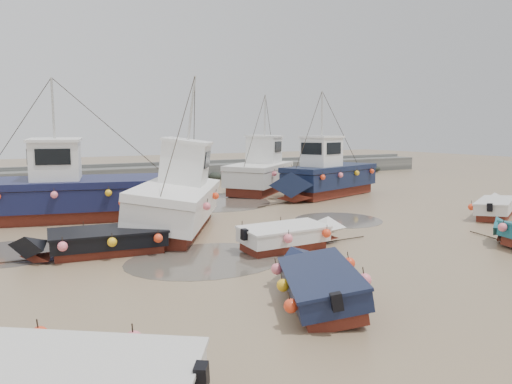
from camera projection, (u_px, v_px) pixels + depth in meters
ground at (268, 245)px, 17.55m from camera, size 120.00×120.00×0.00m
seawall at (110, 176)px, 36.34m from camera, size 60.00×4.92×1.50m
puddle_a at (207, 260)px, 15.61m from camera, size 5.18×5.18×0.01m
puddle_b at (338, 220)px, 22.40m from camera, size 3.86×3.86×0.01m
puddle_c at (11, 253)px, 16.45m from camera, size 4.47×4.47×0.01m
puddle_d at (208, 202)px, 28.01m from camera, size 6.69×6.69×0.01m
dinghy_0 at (40, 373)px, 7.25m from camera, size 5.49×4.39×1.43m
dinghy_1 at (321, 277)px, 11.90m from camera, size 3.30×5.42×1.43m
dinghy_3 at (497, 205)px, 23.24m from camera, size 5.47×3.32×1.43m
dinghy_4 at (97, 239)px, 16.09m from camera, size 6.00×2.22×1.43m
dinghy_5 at (292, 232)px, 16.97m from camera, size 5.29×1.92×1.43m
cabin_boat_0 at (69, 191)px, 22.25m from camera, size 11.48×5.16×6.22m
cabin_boat_1 at (177, 196)px, 20.46m from camera, size 6.66×9.56×6.22m
cabin_boat_2 at (324, 175)px, 29.80m from camera, size 9.86×4.71×6.22m
cabin_boat_3 at (262, 171)px, 32.43m from camera, size 8.08×7.24×6.22m
person at (169, 223)px, 21.62m from camera, size 0.61×0.44×1.59m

